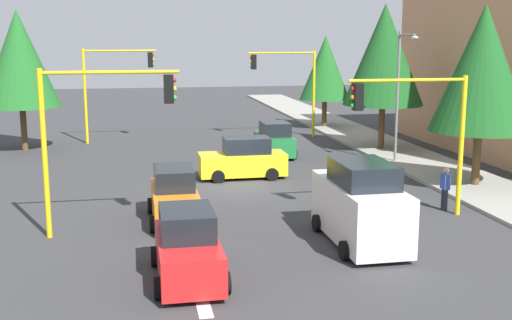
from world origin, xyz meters
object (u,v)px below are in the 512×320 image
object	(u,v)px
traffic_signal_near_left	(416,118)
car_orange	(174,197)
traffic_signal_far_left	(288,77)
delivery_van_white	(360,205)
traffic_signal_far_right	(113,77)
car_green	(274,141)
car_red	(188,248)
tree_opposite_side	(19,59)
tree_roadside_near	(482,68)
tree_roadside_mid	(384,55)
tree_roadside_far	(325,68)
traffic_signal_near_right	(99,118)
car_yellow	(243,160)
pedestrian_crossing	(445,188)
street_lamp_curbside	(401,83)

from	to	relation	value
traffic_signal_near_left	car_orange	distance (m)	9.35
traffic_signal_far_left	delivery_van_white	world-z (taller)	traffic_signal_far_left
traffic_signal_far_left	traffic_signal_far_right	xyz separation A→B (m)	(0.00, -11.46, 0.12)
car_green	car_red	xyz separation A→B (m)	(18.04, -6.51, 0.00)
tree_opposite_side	tree_roadside_near	xyz separation A→B (m)	(14.00, 21.50, -0.10)
tree_roadside_near	tree_roadside_mid	bearing A→B (deg)	-177.14
tree_roadside_near	tree_roadside_far	bearing A→B (deg)	-177.14
tree_roadside_mid	delivery_van_white	size ratio (longest dim) A/B	1.80
traffic_signal_near_right	traffic_signal_far_right	size ratio (longest dim) A/B	0.95
delivery_van_white	car_orange	size ratio (longest dim) A/B	1.16
tree_roadside_far	delivery_van_white	size ratio (longest dim) A/B	1.42
traffic_signal_far_left	car_red	distance (m)	26.44
traffic_signal_near_right	traffic_signal_far_right	world-z (taller)	traffic_signal_far_right
car_orange	car_red	size ratio (longest dim) A/B	1.03
traffic_signal_far_left	car_yellow	distance (m)	13.45
tree_roadside_mid	tree_roadside_far	xyz separation A→B (m)	(-10.00, -0.50, -1.21)
tree_opposite_side	tree_roadside_near	world-z (taller)	tree_opposite_side
car_green	traffic_signal_near_right	bearing A→B (deg)	-33.96
traffic_signal_far_right	tree_roadside_far	bearing A→B (deg)	104.70
traffic_signal_near_left	pedestrian_crossing	xyz separation A→B (m)	(-0.69, 1.66, -2.86)
traffic_signal_near_left	tree_opposite_side	xyz separation A→B (m)	(-18.00, -16.64, 1.67)
car_orange	pedestrian_crossing	distance (m)	10.50
car_yellow	car_green	bearing A→B (deg)	153.01
traffic_signal_near_right	car_green	size ratio (longest dim) A/B	1.51
traffic_signal_far_right	tree_roadside_far	xyz separation A→B (m)	(-4.00, 15.25, 0.24)
traffic_signal_near_left	tree_opposite_side	world-z (taller)	tree_opposite_side
traffic_signal_far_left	street_lamp_curbside	distance (m)	10.96
traffic_signal_far_left	tree_roadside_far	size ratio (longest dim) A/B	0.85
traffic_signal_far_right	traffic_signal_near_right	bearing A→B (deg)	0.13
traffic_signal_near_left	traffic_signal_far_left	bearing A→B (deg)	179.77
traffic_signal_near_right	tree_roadside_mid	xyz separation A→B (m)	(-14.00, 15.70, 1.65)
tree_roadside_near	tree_roadside_far	xyz separation A→B (m)	(-20.00, -1.00, -0.88)
traffic_signal_near_left	car_red	world-z (taller)	traffic_signal_near_left
tree_roadside_near	car_green	bearing A→B (deg)	-142.40
delivery_van_white	car_green	bearing A→B (deg)	177.52
pedestrian_crossing	tree_opposite_side	bearing A→B (deg)	-133.41
traffic_signal_far_left	pedestrian_crossing	xyz separation A→B (m)	(19.31, 1.58, -3.20)
traffic_signal_near_right	traffic_signal_far_right	bearing A→B (deg)	-179.87
traffic_signal_far_right	delivery_van_white	bearing A→B (deg)	20.27
tree_roadside_near	traffic_signal_near_left	bearing A→B (deg)	-50.56
tree_opposite_side	car_green	world-z (taller)	tree_opposite_side
tree_opposite_side	tree_roadside_mid	world-z (taller)	tree_roadside_mid
traffic_signal_far_left	car_orange	bearing A→B (deg)	-25.34
car_red	pedestrian_crossing	distance (m)	11.80
tree_opposite_side	car_yellow	distance (m)	15.95
car_yellow	pedestrian_crossing	world-z (taller)	car_yellow
car_green	car_orange	world-z (taller)	same
car_yellow	car_green	size ratio (longest dim) A/B	1.10
car_orange	traffic_signal_far_left	bearing A→B (deg)	154.66
street_lamp_curbside	delivery_van_white	size ratio (longest dim) A/B	1.46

